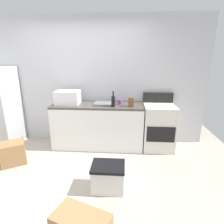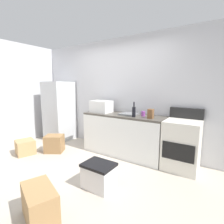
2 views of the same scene
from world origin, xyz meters
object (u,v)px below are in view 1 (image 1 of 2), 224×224
(coffee_mug, at_px, (120,102))
(wine_bottle, at_px, (113,101))
(knife_block, at_px, (131,102))
(microwave, at_px, (68,98))
(storage_bin, at_px, (108,177))
(stove_oven, at_px, (158,126))
(cardboard_box_small, at_px, (13,153))

(coffee_mug, bearing_deg, wine_bottle, -121.27)
(wine_bottle, height_order, knife_block, wine_bottle)
(microwave, xyz_separation_m, wine_bottle, (0.91, -0.13, -0.03))
(knife_block, distance_m, storage_bin, 1.47)
(microwave, xyz_separation_m, coffee_mug, (1.02, 0.06, -0.09))
(stove_oven, height_order, storage_bin, stove_oven)
(microwave, distance_m, coffee_mug, 1.03)
(coffee_mug, relative_size, knife_block, 0.56)
(coffee_mug, xyz_separation_m, knife_block, (0.22, -0.15, 0.04))
(microwave, bearing_deg, wine_bottle, -8.26)
(knife_block, xyz_separation_m, storage_bin, (-0.33, -1.19, -0.80))
(microwave, relative_size, storage_bin, 1.00)
(stove_oven, distance_m, storage_bin, 1.61)
(knife_block, height_order, storage_bin, knife_block)
(microwave, relative_size, wine_bottle, 1.53)
(stove_oven, relative_size, storage_bin, 2.39)
(wine_bottle, height_order, cardboard_box_small, wine_bottle)
(cardboard_box_small, bearing_deg, wine_bottle, 19.67)
(microwave, height_order, storage_bin, microwave)
(knife_block, relative_size, storage_bin, 0.39)
(knife_block, bearing_deg, microwave, 175.87)
(stove_oven, relative_size, wine_bottle, 3.67)
(stove_oven, height_order, wine_bottle, wine_bottle)
(stove_oven, distance_m, knife_block, 0.78)
(wine_bottle, distance_m, coffee_mug, 0.23)
(cardboard_box_small, relative_size, storage_bin, 0.85)
(storage_bin, bearing_deg, stove_oven, 55.61)
(microwave, xyz_separation_m, storage_bin, (0.91, -1.28, -0.84))
(coffee_mug, height_order, knife_block, knife_block)
(wine_bottle, bearing_deg, microwave, 171.74)
(coffee_mug, bearing_deg, knife_block, -35.16)
(stove_oven, relative_size, knife_block, 6.11)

